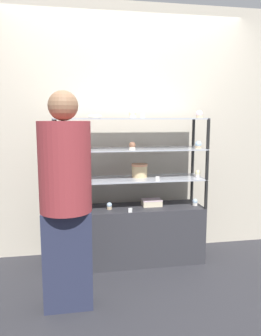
{
  "coord_description": "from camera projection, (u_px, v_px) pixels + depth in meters",
  "views": [
    {
      "loc": [
        -0.56,
        -3.1,
        1.43
      ],
      "look_at": [
        0.0,
        0.0,
        0.96
      ],
      "focal_mm": 35.0,
      "sensor_mm": 36.0,
      "label": 1
    }
  ],
  "objects": [
    {
      "name": "price_tag_0",
      "position": [
        130.0,
        210.0,
        3.05
      ],
      "size": [
        0.04,
        0.0,
        0.04
      ],
      "color": "white",
      "rests_on": "display_base"
    },
    {
      "name": "cupcake_2",
      "position": [
        195.0,
        202.0,
        3.3
      ],
      "size": [
        0.05,
        0.05,
        0.07
      ],
      "color": "white",
      "rests_on": "display_base"
    },
    {
      "name": "cupcake_5",
      "position": [
        62.0,
        147.0,
        2.99
      ],
      "size": [
        0.06,
        0.06,
        0.07
      ],
      "color": "white",
      "rests_on": "display_riser_middle"
    },
    {
      "name": "back_wall",
      "position": [
        125.0,
        131.0,
        3.47
      ],
      "size": [
        8.0,
        0.05,
        2.6
      ],
      "color": "beige",
      "rests_on": "ground_plane"
    },
    {
      "name": "price_tag_2",
      "position": [
        89.0,
        149.0,
        2.9
      ],
      "size": [
        0.04,
        0.0,
        0.04
      ],
      "color": "white",
      "rests_on": "display_riser_middle"
    },
    {
      "name": "donut_glazed",
      "position": [
        95.0,
        116.0,
        3.1
      ],
      "size": [
        0.13,
        0.13,
        0.03
      ],
      "color": "#EFE5CC",
      "rests_on": "display_riser_upper"
    },
    {
      "name": "display_riser_upper",
      "position": [
        130.0,
        120.0,
        3.11
      ],
      "size": [
        1.44,
        0.4,
        0.29
      ],
      "color": "black",
      "rests_on": "display_riser_middle"
    },
    {
      "name": "display_riser_middle",
      "position": [
        130.0,
        150.0,
        3.16
      ],
      "size": [
        1.44,
        0.4,
        0.29
      ],
      "color": "black",
      "rests_on": "display_riser_lower"
    },
    {
      "name": "cupcake_9",
      "position": [
        132.0,
        114.0,
        3.0
      ],
      "size": [
        0.06,
        0.06,
        0.07
      ],
      "color": "white",
      "rests_on": "display_riser_upper"
    },
    {
      "name": "sheet_cake_frosted",
      "position": [
        152.0,
        203.0,
        3.29
      ],
      "size": [
        0.2,
        0.14,
        0.07
      ],
      "color": "beige",
      "rests_on": "display_base"
    },
    {
      "name": "ground_plane",
      "position": [
        130.0,
        261.0,
        3.32
      ],
      "size": [
        20.0,
        20.0,
        0.0
      ],
      "primitive_type": "plane",
      "color": "#2D2D33"
    },
    {
      "name": "cupcake_7",
      "position": [
        198.0,
        145.0,
        3.19
      ],
      "size": [
        0.06,
        0.06,
        0.07
      ],
      "color": "#CCB28C",
      "rests_on": "display_riser_middle"
    },
    {
      "name": "cupcake_0",
      "position": [
        63.0,
        210.0,
        3.01
      ],
      "size": [
        0.05,
        0.05,
        0.07
      ],
      "color": "#CCB28C",
      "rests_on": "display_base"
    },
    {
      "name": "display_riser_lower",
      "position": [
        130.0,
        180.0,
        3.2
      ],
      "size": [
        1.44,
        0.4,
        0.29
      ],
      "color": "black",
      "rests_on": "display_base"
    },
    {
      "name": "cupcake_8",
      "position": [
        61.0,
        114.0,
        2.96
      ],
      "size": [
        0.06,
        0.06,
        0.07
      ],
      "color": "#CCB28C",
      "rests_on": "display_riser_upper"
    },
    {
      "name": "cupcake_4",
      "position": [
        198.0,
        174.0,
        3.26
      ],
      "size": [
        0.06,
        0.06,
        0.07
      ],
      "color": "white",
      "rests_on": "display_riser_lower"
    },
    {
      "name": "customer_figure",
      "position": [
        66.0,
        196.0,
        2.4
      ],
      "size": [
        0.38,
        0.38,
        1.63
      ],
      "color": "#282D47",
      "rests_on": "ground_plane"
    },
    {
      "name": "display_base",
      "position": [
        130.0,
        234.0,
        3.28
      ],
      "size": [
        1.44,
        0.4,
        0.56
      ],
      "color": "#333338",
      "rests_on": "ground_plane"
    },
    {
      "name": "cupcake_3",
      "position": [
        62.0,
        178.0,
        3.04
      ],
      "size": [
        0.06,
        0.06,
        0.07
      ],
      "color": "#CCB28C",
      "rests_on": "display_riser_lower"
    },
    {
      "name": "layer_cake_centerpiece",
      "position": [
        140.0,
        170.0,
        3.26
      ],
      "size": [
        0.16,
        0.16,
        0.13
      ],
      "color": "#DBBC84",
      "rests_on": "display_riser_lower"
    },
    {
      "name": "cupcake_10",
      "position": [
        199.0,
        114.0,
        3.12
      ],
      "size": [
        0.06,
        0.06,
        0.07
      ],
      "color": "#CCB28C",
      "rests_on": "display_riser_upper"
    },
    {
      "name": "cupcake_1",
      "position": [
        109.0,
        206.0,
        3.16
      ],
      "size": [
        0.05,
        0.05,
        0.07
      ],
      "color": "#CCB28C",
      "rests_on": "display_base"
    },
    {
      "name": "price_tag_1",
      "position": [
        158.0,
        179.0,
        3.06
      ],
      "size": [
        0.04,
        0.0,
        0.04
      ],
      "color": "white",
      "rests_on": "display_riser_lower"
    },
    {
      "name": "price_tag_3",
      "position": [
        143.0,
        116.0,
        2.94
      ],
      "size": [
        0.04,
        0.0,
        0.04
      ],
      "color": "white",
      "rests_on": "display_riser_upper"
    },
    {
      "name": "cupcake_6",
      "position": [
        133.0,
        146.0,
        3.06
      ],
      "size": [
        0.06,
        0.06,
        0.07
      ],
      "color": "beige",
      "rests_on": "display_riser_middle"
    }
  ]
}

